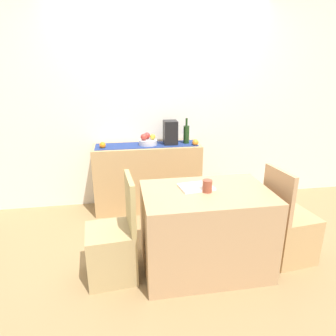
{
  "coord_description": "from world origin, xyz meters",
  "views": [
    {
      "loc": [
        -0.56,
        -2.57,
        1.72
      ],
      "look_at": [
        -0.07,
        0.39,
        0.71
      ],
      "focal_mm": 31.68,
      "sensor_mm": 36.0,
      "label": 1
    }
  ],
  "objects_px": {
    "open_book": "(196,187)",
    "chair_near_window": "(113,249)",
    "coffee_cup": "(207,186)",
    "wine_bottle": "(186,134)",
    "dining_table": "(205,230)",
    "fruit_bowl": "(148,142)",
    "chair_by_corner": "(288,233)",
    "coffee_maker": "(170,133)",
    "sideboard_console": "(147,177)"
  },
  "relations": [
    {
      "from": "fruit_bowl",
      "to": "dining_table",
      "type": "height_order",
      "value": "fruit_bowl"
    },
    {
      "from": "fruit_bowl",
      "to": "open_book",
      "type": "height_order",
      "value": "fruit_bowl"
    },
    {
      "from": "fruit_bowl",
      "to": "wine_bottle",
      "type": "relative_size",
      "value": 0.71
    },
    {
      "from": "fruit_bowl",
      "to": "dining_table",
      "type": "distance_m",
      "value": 1.42
    },
    {
      "from": "wine_bottle",
      "to": "coffee_cup",
      "type": "height_order",
      "value": "wine_bottle"
    },
    {
      "from": "coffee_maker",
      "to": "chair_near_window",
      "type": "xyz_separation_m",
      "value": [
        -0.71,
        -1.28,
        -0.71
      ]
    },
    {
      "from": "dining_table",
      "to": "chair_near_window",
      "type": "relative_size",
      "value": 1.2
    },
    {
      "from": "chair_near_window",
      "to": "sideboard_console",
      "type": "bearing_deg",
      "value": 71.75
    },
    {
      "from": "wine_bottle",
      "to": "coffee_cup",
      "type": "xyz_separation_m",
      "value": [
        -0.11,
        -1.3,
        -0.16
      ]
    },
    {
      "from": "open_book",
      "to": "fruit_bowl",
      "type": "bearing_deg",
      "value": 95.97
    },
    {
      "from": "coffee_cup",
      "to": "chair_by_corner",
      "type": "bearing_deg",
      "value": 0.63
    },
    {
      "from": "open_book",
      "to": "coffee_cup",
      "type": "bearing_deg",
      "value": -61.75
    },
    {
      "from": "coffee_maker",
      "to": "coffee_cup",
      "type": "bearing_deg",
      "value": -86.15
    },
    {
      "from": "coffee_cup",
      "to": "chair_by_corner",
      "type": "relative_size",
      "value": 0.12
    },
    {
      "from": "wine_bottle",
      "to": "chair_by_corner",
      "type": "xyz_separation_m",
      "value": [
        0.69,
        -1.29,
        -0.68
      ]
    },
    {
      "from": "dining_table",
      "to": "chair_near_window",
      "type": "xyz_separation_m",
      "value": [
        -0.8,
        0.0,
        -0.1
      ]
    },
    {
      "from": "wine_bottle",
      "to": "chair_near_window",
      "type": "height_order",
      "value": "wine_bottle"
    },
    {
      "from": "wine_bottle",
      "to": "dining_table",
      "type": "xyz_separation_m",
      "value": [
        -0.11,
        -1.29,
        -0.58
      ]
    },
    {
      "from": "open_book",
      "to": "chair_by_corner",
      "type": "bearing_deg",
      "value": -13.28
    },
    {
      "from": "chair_near_window",
      "to": "chair_by_corner",
      "type": "distance_m",
      "value": 1.61
    },
    {
      "from": "chair_near_window",
      "to": "fruit_bowl",
      "type": "bearing_deg",
      "value": 71.01
    },
    {
      "from": "open_book",
      "to": "coffee_cup",
      "type": "xyz_separation_m",
      "value": [
        0.07,
        -0.09,
        0.04
      ]
    },
    {
      "from": "sideboard_console",
      "to": "wine_bottle",
      "type": "bearing_deg",
      "value": 0.0
    },
    {
      "from": "fruit_bowl",
      "to": "wine_bottle",
      "type": "distance_m",
      "value": 0.48
    },
    {
      "from": "sideboard_console",
      "to": "coffee_cup",
      "type": "xyz_separation_m",
      "value": [
        0.38,
        -1.3,
        0.38
      ]
    },
    {
      "from": "dining_table",
      "to": "coffee_maker",
      "type": "bearing_deg",
      "value": 93.99
    },
    {
      "from": "open_book",
      "to": "chair_near_window",
      "type": "bearing_deg",
      "value": 178.76
    },
    {
      "from": "dining_table",
      "to": "fruit_bowl",
      "type": "bearing_deg",
      "value": 105.75
    },
    {
      "from": "coffee_cup",
      "to": "dining_table",
      "type": "bearing_deg",
      "value": 77.79
    },
    {
      "from": "dining_table",
      "to": "open_book",
      "type": "distance_m",
      "value": 0.39
    },
    {
      "from": "sideboard_console",
      "to": "fruit_bowl",
      "type": "relative_size",
      "value": 5.86
    },
    {
      "from": "open_book",
      "to": "coffee_cup",
      "type": "height_order",
      "value": "coffee_cup"
    },
    {
      "from": "coffee_cup",
      "to": "chair_by_corner",
      "type": "height_order",
      "value": "chair_by_corner"
    },
    {
      "from": "coffee_maker",
      "to": "open_book",
      "type": "relative_size",
      "value": 1.04
    },
    {
      "from": "wine_bottle",
      "to": "dining_table",
      "type": "bearing_deg",
      "value": -94.91
    },
    {
      "from": "open_book",
      "to": "coffee_cup",
      "type": "relative_size",
      "value": 2.68
    },
    {
      "from": "coffee_maker",
      "to": "coffee_cup",
      "type": "distance_m",
      "value": 1.31
    },
    {
      "from": "wine_bottle",
      "to": "coffee_maker",
      "type": "height_order",
      "value": "wine_bottle"
    },
    {
      "from": "coffee_cup",
      "to": "wine_bottle",
      "type": "bearing_deg",
      "value": 85.03
    },
    {
      "from": "dining_table",
      "to": "chair_by_corner",
      "type": "bearing_deg",
      "value": -0.14
    },
    {
      "from": "fruit_bowl",
      "to": "chair_by_corner",
      "type": "distance_m",
      "value": 1.84
    },
    {
      "from": "fruit_bowl",
      "to": "open_book",
      "type": "relative_size",
      "value": 0.8
    },
    {
      "from": "wine_bottle",
      "to": "open_book",
      "type": "bearing_deg",
      "value": -98.59
    },
    {
      "from": "sideboard_console",
      "to": "fruit_bowl",
      "type": "xyz_separation_m",
      "value": [
        0.02,
        0.0,
        0.45
      ]
    },
    {
      "from": "coffee_maker",
      "to": "chair_near_window",
      "type": "height_order",
      "value": "coffee_maker"
    },
    {
      "from": "wine_bottle",
      "to": "open_book",
      "type": "relative_size",
      "value": 1.13
    },
    {
      "from": "chair_by_corner",
      "to": "fruit_bowl",
      "type": "bearing_deg",
      "value": 132.19
    },
    {
      "from": "dining_table",
      "to": "coffee_cup",
      "type": "xyz_separation_m",
      "value": [
        -0.0,
        -0.01,
        0.42
      ]
    },
    {
      "from": "chair_by_corner",
      "to": "wine_bottle",
      "type": "bearing_deg",
      "value": 118.33
    },
    {
      "from": "wine_bottle",
      "to": "chair_near_window",
      "type": "relative_size",
      "value": 0.35
    }
  ]
}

